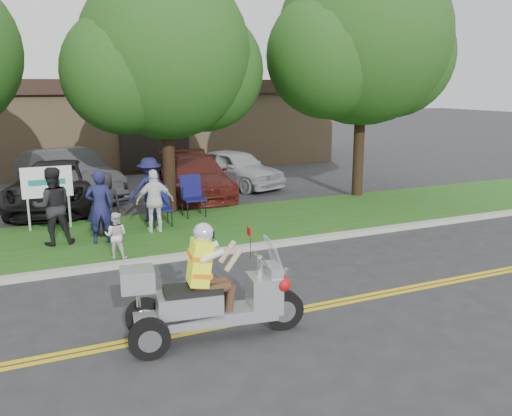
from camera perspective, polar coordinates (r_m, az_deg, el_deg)
name	(u,v)px	position (r m, az deg, el deg)	size (l,w,h in m)	color
ground	(254,306)	(9.71, -0.18, -10.24)	(120.00, 120.00, 0.00)	#28282B
centerline_near	(269,318)	(9.22, 1.33, -11.50)	(60.00, 0.10, 0.01)	gold
centerline_far	(264,314)	(9.36, 0.90, -11.13)	(60.00, 0.10, 0.01)	gold
curb	(199,254)	(12.36, -6.01, -4.85)	(60.00, 0.25, 0.12)	#A8A89E
grass_verge	(173,231)	(14.33, -8.74, -2.44)	(60.00, 4.00, 0.10)	#1F4D14
commercial_building	(134,121)	(27.76, -12.72, 8.91)	(18.00, 8.20, 4.00)	#9E7F5B
tree_mid	(167,61)	(15.95, -9.38, 14.99)	(5.88, 4.80, 7.05)	#332114
tree_right	(364,45)	(18.61, 11.31, 16.43)	(6.86, 5.60, 8.07)	#332114
business_sign	(47,186)	(14.98, -21.13, 2.22)	(1.25, 0.06, 1.75)	silver
trike_scooter	(207,299)	(8.33, -5.15, -9.54)	(2.82, 1.07, 1.84)	black
lawn_chair_a	(159,203)	(14.71, -10.14, 0.48)	(0.56, 0.58, 1.05)	black
lawn_chair_b	(192,193)	(15.63, -6.75, 1.58)	(0.62, 0.65, 1.17)	black
spectator_adult_left	(100,207)	(13.31, -16.13, 0.14)	(0.64, 0.42, 1.76)	#191B47
spectator_adult_mid	(53,206)	(13.52, -20.62, 0.18)	(0.90, 0.70, 1.84)	black
spectator_adult_right	(155,201)	(14.00, -10.60, 0.74)	(0.95, 0.39, 1.61)	white
spectator_chair_a	(150,190)	(15.11, -11.11, 1.92)	(1.15, 0.66, 1.77)	#191A47
spectator_chair_b	(105,204)	(13.97, -15.56, 0.45)	(0.79, 0.51, 1.61)	black
child_right	(116,235)	(12.12, -14.54, -2.80)	(0.50, 0.39, 1.02)	silver
parked_car_left	(67,175)	(19.16, -19.26, 3.29)	(1.78, 5.12, 1.69)	#323234
parked_car_mid	(56,186)	(17.90, -20.31, 2.22)	(2.44, 5.29, 1.47)	black
parked_car_right	(195,176)	(18.79, -6.40, 3.35)	(2.00, 4.91, 1.43)	#551914
parked_car_far_right	(236,168)	(20.51, -2.17, 4.21)	(1.67, 4.15, 1.41)	#A8AAAF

